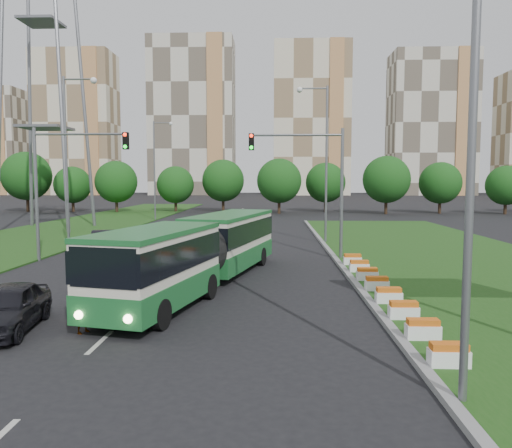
{
  "coord_description": "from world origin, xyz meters",
  "views": [
    {
      "loc": [
        2.2,
        -20.51,
        4.87
      ],
      "look_at": [
        1.33,
        5.38,
        2.6
      ],
      "focal_mm": 35.0,
      "sensor_mm": 36.0,
      "label": 1
    }
  ],
  "objects_px": {
    "traffic_mast_median": "(315,172)",
    "pedestrian": "(83,308)",
    "articulated_bus": "(199,251)",
    "car_left_far": "(103,240)",
    "car_left_near": "(7,308)",
    "shopping_trolley": "(76,312)",
    "traffic_mast_left": "(62,172)",
    "transmission_pylon": "(41,0)"
  },
  "relations": [
    {
      "from": "traffic_mast_median",
      "to": "pedestrian",
      "type": "distance_m",
      "value": 17.97
    },
    {
      "from": "articulated_bus",
      "to": "car_left_far",
      "type": "relative_size",
      "value": 3.9
    },
    {
      "from": "car_left_near",
      "to": "car_left_far",
      "type": "relative_size",
      "value": 1.07
    },
    {
      "from": "car_left_near",
      "to": "pedestrian",
      "type": "xyz_separation_m",
      "value": [
        2.53,
        -0.15,
        0.05
      ]
    },
    {
      "from": "car_left_far",
      "to": "shopping_trolley",
      "type": "height_order",
      "value": "car_left_far"
    },
    {
      "from": "articulated_bus",
      "to": "shopping_trolley",
      "type": "xyz_separation_m",
      "value": [
        -3.42,
        -5.96,
        -1.32
      ]
    },
    {
      "from": "articulated_bus",
      "to": "car_left_far",
      "type": "bearing_deg",
      "value": 139.79
    },
    {
      "from": "traffic_mast_median",
      "to": "shopping_trolley",
      "type": "height_order",
      "value": "traffic_mast_median"
    },
    {
      "from": "shopping_trolley",
      "to": "car_left_near",
      "type": "bearing_deg",
      "value": -166.28
    },
    {
      "from": "traffic_mast_left",
      "to": "transmission_pylon",
      "type": "bearing_deg",
      "value": 116.86
    },
    {
      "from": "transmission_pylon",
      "to": "shopping_trolley",
      "type": "height_order",
      "value": "transmission_pylon"
    },
    {
      "from": "transmission_pylon",
      "to": "articulated_bus",
      "type": "relative_size",
      "value": 2.68
    },
    {
      "from": "articulated_bus",
      "to": "car_left_near",
      "type": "height_order",
      "value": "articulated_bus"
    },
    {
      "from": "transmission_pylon",
      "to": "car_left_far",
      "type": "xyz_separation_m",
      "value": [
        10.34,
        -14.35,
        -21.31
      ]
    },
    {
      "from": "traffic_mast_median",
      "to": "articulated_bus",
      "type": "relative_size",
      "value": 0.49
    },
    {
      "from": "car_left_far",
      "to": "shopping_trolley",
      "type": "relative_size",
      "value": 6.36
    },
    {
      "from": "transmission_pylon",
      "to": "car_left_near",
      "type": "xyz_separation_m",
      "value": [
        13.62,
        -32.96,
        -21.24
      ]
    },
    {
      "from": "traffic_mast_left",
      "to": "car_left_near",
      "type": "bearing_deg",
      "value": -74.02
    },
    {
      "from": "transmission_pylon",
      "to": "shopping_trolley",
      "type": "distance_m",
      "value": 41.51
    },
    {
      "from": "traffic_mast_left",
      "to": "car_left_far",
      "type": "xyz_separation_m",
      "value": [
        0.71,
        4.65,
        -4.66
      ]
    },
    {
      "from": "traffic_mast_median",
      "to": "transmission_pylon",
      "type": "bearing_deg",
      "value": 144.0
    },
    {
      "from": "car_left_far",
      "to": "articulated_bus",
      "type": "bearing_deg",
      "value": -67.47
    },
    {
      "from": "articulated_bus",
      "to": "car_left_far",
      "type": "distance_m",
      "value": 14.38
    },
    {
      "from": "traffic_mast_median",
      "to": "pedestrian",
      "type": "relative_size",
      "value": 4.9
    },
    {
      "from": "car_left_near",
      "to": "car_left_far",
      "type": "bearing_deg",
      "value": 92.01
    },
    {
      "from": "traffic_mast_left",
      "to": "car_left_near",
      "type": "height_order",
      "value": "traffic_mast_left"
    },
    {
      "from": "traffic_mast_median",
      "to": "traffic_mast_left",
      "type": "relative_size",
      "value": 1.0
    },
    {
      "from": "traffic_mast_median",
      "to": "articulated_bus",
      "type": "distance_m",
      "value": 10.56
    },
    {
      "from": "articulated_bus",
      "to": "pedestrian",
      "type": "xyz_separation_m",
      "value": [
        -2.68,
        -7.2,
        -0.84
      ]
    },
    {
      "from": "articulated_bus",
      "to": "car_left_near",
      "type": "bearing_deg",
      "value": -113.0
    },
    {
      "from": "car_left_far",
      "to": "shopping_trolley",
      "type": "distance_m",
      "value": 18.25
    },
    {
      "from": "pedestrian",
      "to": "shopping_trolley",
      "type": "distance_m",
      "value": 1.52
    },
    {
      "from": "car_left_far",
      "to": "pedestrian",
      "type": "height_order",
      "value": "pedestrian"
    },
    {
      "from": "traffic_mast_left",
      "to": "car_left_far",
      "type": "distance_m",
      "value": 6.62
    },
    {
      "from": "transmission_pylon",
      "to": "car_left_far",
      "type": "bearing_deg",
      "value": -54.23
    },
    {
      "from": "traffic_mast_left",
      "to": "car_left_far",
      "type": "relative_size",
      "value": 1.9
    },
    {
      "from": "car_left_near",
      "to": "transmission_pylon",
      "type": "bearing_deg",
      "value": 104.46
    },
    {
      "from": "traffic_mast_median",
      "to": "car_left_far",
      "type": "distance_m",
      "value": 15.61
    },
    {
      "from": "articulated_bus",
      "to": "shopping_trolley",
      "type": "relative_size",
      "value": 24.81
    },
    {
      "from": "traffic_mast_left",
      "to": "articulated_bus",
      "type": "distance_m",
      "value": 12.09
    },
    {
      "from": "traffic_mast_median",
      "to": "car_left_far",
      "type": "xyz_separation_m",
      "value": [
        -14.44,
        3.65,
        -4.66
      ]
    },
    {
      "from": "transmission_pylon",
      "to": "shopping_trolley",
      "type": "bearing_deg",
      "value": -64.19
    }
  ]
}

